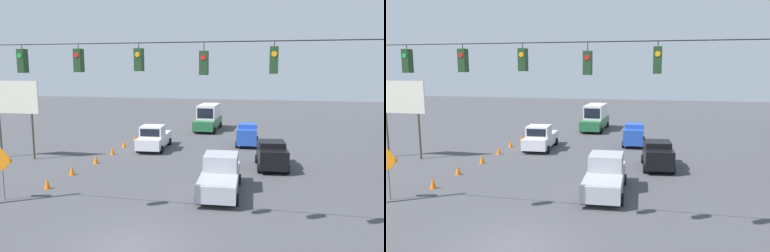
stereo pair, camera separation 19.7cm
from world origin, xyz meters
The scene contains 15 objects.
ground_plane centered at (0.00, 0.00, 0.00)m, with size 140.00×140.00×0.00m, color #47474C.
overhead_signal_span centered at (0.01, -1.68, 5.68)m, with size 22.01×0.38×8.44m.
pickup_truck_silver_crossing_near centered at (-2.57, -7.48, 0.98)m, with size 2.48×5.59×2.12m.
pickup_truck_white_withflow_far centered at (4.64, -17.64, 0.98)m, with size 2.54×5.36×2.12m.
sedan_black_oncoming_far centered at (-5.39, -13.38, 1.01)m, with size 2.43×4.27×1.94m.
box_truck_green_withflow_deep centered at (1.75, -28.76, 1.42)m, with size 2.51×6.64×2.87m.
sedan_blue_oncoming_deep centered at (-3.18, -20.88, 1.05)m, with size 2.03×3.90×2.02m.
traffic_cone_nearest centered at (7.39, -5.93, 0.32)m, with size 0.37×0.37×0.65m, color orange.
traffic_cone_second centered at (7.47, -8.85, 0.32)m, with size 0.37×0.37×0.65m, color orange.
traffic_cone_third centered at (7.29, -11.91, 0.32)m, with size 0.37×0.37×0.65m, color orange.
traffic_cone_fourth centered at (7.30, -14.87, 0.32)m, with size 0.37×0.37×0.65m, color orange.
traffic_cone_fifth centered at (7.44, -17.66, 0.32)m, with size 0.37×0.37×0.65m, color orange.
traffic_cone_farthest centered at (7.52, -20.65, 0.32)m, with size 0.37×0.37×0.65m, color orange.
roadside_billboard centered at (14.02, -12.17, 4.39)m, with size 4.12×0.16×6.02m.
work_zone_sign centered at (8.51, -3.75, 1.99)m, with size 1.27×0.06×2.84m.
Camera 1 is at (-5.34, 12.85, 7.02)m, focal length 35.00 mm.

